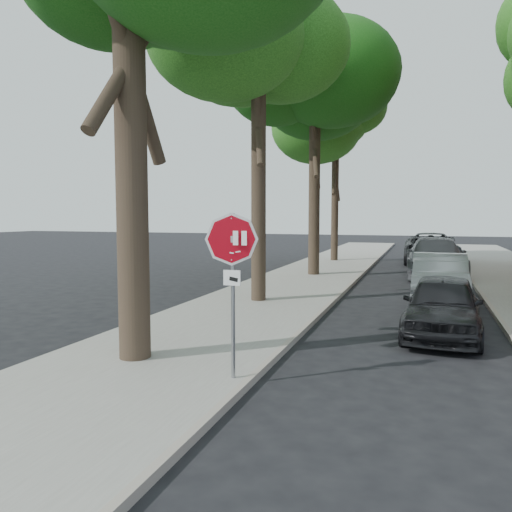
{
  "coord_description": "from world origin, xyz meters",
  "views": [
    {
      "loc": [
        2.1,
        -7.19,
        2.7
      ],
      "look_at": [
        -0.38,
        0.19,
        2.05
      ],
      "focal_mm": 35.0,
      "sensor_mm": 36.0,
      "label": 1
    }
  ],
  "objects_px": {
    "car_a": "(443,305)",
    "car_d": "(431,248)",
    "stop_sign": "(232,263)",
    "car_b": "(440,278)",
    "car_c": "(435,257)",
    "tree_mid_a": "(259,47)",
    "tree_mid_b": "(315,89)",
    "tree_far": "(336,134)"
  },
  "relations": [
    {
      "from": "car_a",
      "to": "car_d",
      "type": "bearing_deg",
      "value": 93.59
    },
    {
      "from": "stop_sign",
      "to": "car_b",
      "type": "bearing_deg",
      "value": 70.08
    },
    {
      "from": "car_a",
      "to": "car_d",
      "type": "relative_size",
      "value": 0.66
    },
    {
      "from": "stop_sign",
      "to": "car_c",
      "type": "relative_size",
      "value": 0.45
    },
    {
      "from": "tree_mid_a",
      "to": "tree_mid_b",
      "type": "distance_m",
      "value": 7.02
    },
    {
      "from": "tree_far",
      "to": "car_b",
      "type": "distance_m",
      "value": 14.66
    },
    {
      "from": "stop_sign",
      "to": "tree_mid_b",
      "type": "bearing_deg",
      "value": 96.95
    },
    {
      "from": "car_c",
      "to": "stop_sign",
      "type": "bearing_deg",
      "value": -103.94
    },
    {
      "from": "car_d",
      "to": "tree_far",
      "type": "bearing_deg",
      "value": -172.59
    },
    {
      "from": "car_c",
      "to": "car_b",
      "type": "bearing_deg",
      "value": -92.06
    },
    {
      "from": "tree_mid_a",
      "to": "car_c",
      "type": "height_order",
      "value": "tree_mid_a"
    },
    {
      "from": "car_a",
      "to": "tree_mid_b",
      "type": "bearing_deg",
      "value": 120.76
    },
    {
      "from": "stop_sign",
      "to": "tree_mid_b",
      "type": "height_order",
      "value": "tree_mid_b"
    },
    {
      "from": "car_c",
      "to": "car_d",
      "type": "height_order",
      "value": "same"
    },
    {
      "from": "car_a",
      "to": "car_c",
      "type": "xyz_separation_m",
      "value": [
        0.06,
        11.15,
        0.16
      ]
    },
    {
      "from": "car_a",
      "to": "car_d",
      "type": "height_order",
      "value": "car_d"
    },
    {
      "from": "tree_mid_b",
      "to": "car_c",
      "type": "height_order",
      "value": "tree_mid_b"
    },
    {
      "from": "tree_mid_b",
      "to": "car_a",
      "type": "height_order",
      "value": "tree_mid_b"
    },
    {
      "from": "tree_mid_b",
      "to": "car_b",
      "type": "xyz_separation_m",
      "value": [
        5.02,
        -5.04,
        -7.25
      ]
    },
    {
      "from": "tree_mid_b",
      "to": "car_d",
      "type": "xyz_separation_m",
      "value": [
        4.91,
        7.81,
        -7.15
      ]
    },
    {
      "from": "tree_far",
      "to": "car_b",
      "type": "bearing_deg",
      "value": -66.14
    },
    {
      "from": "stop_sign",
      "to": "tree_far",
      "type": "bearing_deg",
      "value": 95.46
    },
    {
      "from": "stop_sign",
      "to": "car_a",
      "type": "distance_m",
      "value": 5.73
    },
    {
      "from": "tree_far",
      "to": "car_d",
      "type": "relative_size",
      "value": 1.53
    },
    {
      "from": "stop_sign",
      "to": "tree_mid_a",
      "type": "height_order",
      "value": "tree_mid_a"
    },
    {
      "from": "car_b",
      "to": "car_d",
      "type": "relative_size",
      "value": 0.74
    },
    {
      "from": "tree_mid_a",
      "to": "car_a",
      "type": "relative_size",
      "value": 2.46
    },
    {
      "from": "stop_sign",
      "to": "tree_far",
      "type": "relative_size",
      "value": 0.28
    },
    {
      "from": "tree_far",
      "to": "car_b",
      "type": "xyz_separation_m",
      "value": [
        5.32,
        -12.03,
        -6.47
      ]
    },
    {
      "from": "tree_far",
      "to": "car_d",
      "type": "bearing_deg",
      "value": 8.92
    },
    {
      "from": "tree_mid_b",
      "to": "car_c",
      "type": "relative_size",
      "value": 1.78
    },
    {
      "from": "car_b",
      "to": "tree_mid_b",
      "type": "bearing_deg",
      "value": 135.3
    },
    {
      "from": "stop_sign",
      "to": "tree_mid_a",
      "type": "distance_m",
      "value": 9.31
    },
    {
      "from": "tree_mid_a",
      "to": "tree_far",
      "type": "height_order",
      "value": "tree_mid_a"
    },
    {
      "from": "car_a",
      "to": "car_c",
      "type": "height_order",
      "value": "car_c"
    },
    {
      "from": "tree_mid_b",
      "to": "tree_far",
      "type": "xyz_separation_m",
      "value": [
        -0.3,
        6.99,
        -0.78
      ]
    },
    {
      "from": "tree_far",
      "to": "car_c",
      "type": "xyz_separation_m",
      "value": [
        5.32,
        -5.44,
        -6.37
      ]
    },
    {
      "from": "car_d",
      "to": "car_c",
      "type": "bearing_deg",
      "value": -90.48
    },
    {
      "from": "tree_mid_a",
      "to": "tree_mid_b",
      "type": "xyz_separation_m",
      "value": [
        0.2,
        7.01,
        0.39
      ]
    },
    {
      "from": "car_c",
      "to": "tree_far",
      "type": "bearing_deg",
      "value": 132.32
    },
    {
      "from": "stop_sign",
      "to": "car_c",
      "type": "height_order",
      "value": "stop_sign"
    },
    {
      "from": "car_a",
      "to": "car_c",
      "type": "bearing_deg",
      "value": 93.11
    }
  ]
}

